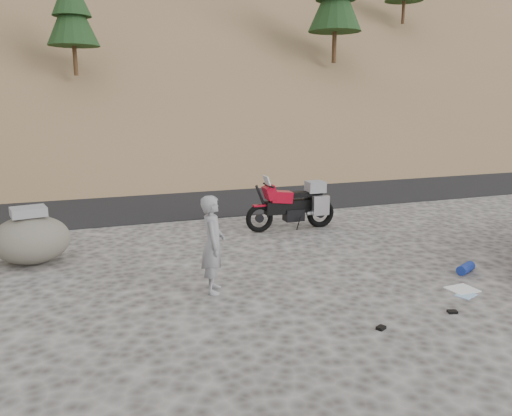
# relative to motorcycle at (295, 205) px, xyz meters

# --- Properties ---
(ground) EXTENTS (140.00, 140.00, 0.00)m
(ground) POSITION_rel_motorcycle_xyz_m (-0.91, -3.67, -0.62)
(ground) COLOR #43403D
(ground) RESTS_ON ground
(road) EXTENTS (120.00, 7.00, 0.05)m
(road) POSITION_rel_motorcycle_xyz_m (-0.91, 5.33, -0.62)
(road) COLOR black
(road) RESTS_ON ground
(hillside) EXTENTS (120.00, 73.00, 46.72)m
(hillside) POSITION_rel_motorcycle_xyz_m (-0.96, 37.21, 10.46)
(hillside) COLOR brown
(hillside) RESTS_ON ground
(motorcycle) EXTENTS (2.43, 0.70, 1.44)m
(motorcycle) POSITION_rel_motorcycle_xyz_m (0.00, 0.00, 0.00)
(motorcycle) COLOR black
(motorcycle) RESTS_ON ground
(man) EXTENTS (0.56, 0.70, 1.68)m
(man) POSITION_rel_motorcycle_xyz_m (-3.06, -3.42, -0.62)
(man) COLOR gray
(man) RESTS_ON ground
(boulder) EXTENTS (1.50, 1.28, 1.16)m
(boulder) POSITION_rel_motorcycle_xyz_m (-6.11, -0.70, -0.11)
(boulder) COLOR #57534B
(boulder) RESTS_ON ground
(gear_white_cloth) EXTENTS (0.50, 0.45, 0.02)m
(gear_white_cloth) POSITION_rel_motorcycle_xyz_m (1.02, -4.83, -0.61)
(gear_white_cloth) COLOR white
(gear_white_cloth) RESTS_ON ground
(gear_blue_mat) EXTENTS (0.50, 0.37, 0.19)m
(gear_blue_mat) POSITION_rel_motorcycle_xyz_m (1.70, -4.15, -0.52)
(gear_blue_mat) COLOR navy
(gear_blue_mat) RESTS_ON ground
(gear_glove_a) EXTENTS (0.16, 0.14, 0.04)m
(gear_glove_a) POSITION_rel_motorcycle_xyz_m (0.18, -5.55, -0.60)
(gear_glove_a) COLOR black
(gear_glove_a) RESTS_ON ground
(gear_glove_b) EXTENTS (0.16, 0.15, 0.04)m
(gear_glove_b) POSITION_rel_motorcycle_xyz_m (-1.18, -5.66, -0.59)
(gear_glove_b) COLOR black
(gear_glove_b) RESTS_ON ground
(gear_blue_cloth) EXTENTS (0.41, 0.36, 0.01)m
(gear_blue_cloth) POSITION_rel_motorcycle_xyz_m (0.89, -5.05, -0.61)
(gear_blue_cloth) COLOR #97C0E9
(gear_blue_cloth) RESTS_ON ground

